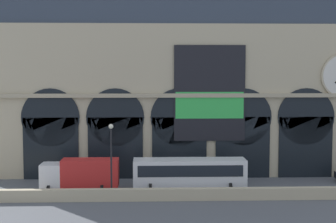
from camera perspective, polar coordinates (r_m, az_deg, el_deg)
ground_plane at (r=50.46m, az=1.63°, el=-8.78°), size 200.00×200.00×0.00m
quay_parapet_wall at (r=45.84m, az=2.01°, el=-9.43°), size 90.00×0.70×1.10m
station_building at (r=56.57m, az=1.21°, el=2.81°), size 43.20×5.29×20.40m
box_truck_midwest at (r=49.86m, az=-9.90°, el=-7.01°), size 7.50×2.91×3.12m
bus_center at (r=49.35m, az=2.47°, el=-6.96°), size 11.00×3.25×3.10m
street_lamp_quayside at (r=45.89m, az=-6.51°, el=-4.52°), size 0.44×0.44×6.90m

